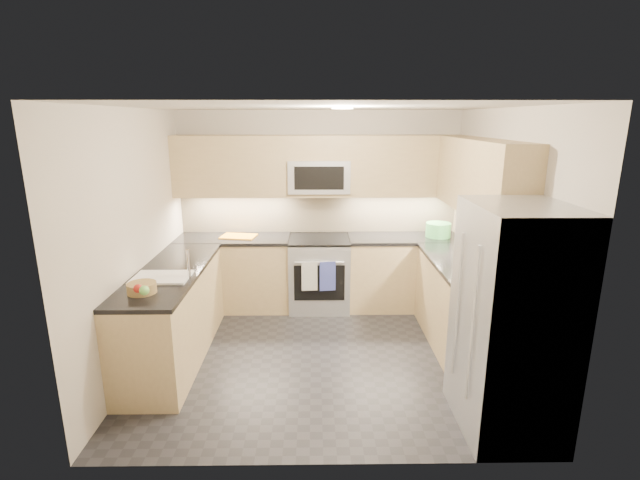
{
  "coord_description": "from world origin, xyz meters",
  "views": [
    {
      "loc": [
        -0.06,
        -4.39,
        2.4
      ],
      "look_at": [
        0.0,
        0.35,
        1.15
      ],
      "focal_mm": 26.0,
      "sensor_mm": 36.0,
      "label": 1
    }
  ],
  "objects_px": {
    "refrigerator": "(512,321)",
    "cutting_board": "(239,236)",
    "fruit_basket": "(142,288)",
    "utensil_bowl": "(438,230)",
    "gas_range": "(319,274)",
    "microwave": "(319,176)"
  },
  "relations": [
    {
      "from": "gas_range",
      "to": "cutting_board",
      "type": "distance_m",
      "value": 1.14
    },
    {
      "from": "utensil_bowl",
      "to": "fruit_basket",
      "type": "distance_m",
      "value": 3.62
    },
    {
      "from": "microwave",
      "to": "cutting_board",
      "type": "bearing_deg",
      "value": -175.83
    },
    {
      "from": "refrigerator",
      "to": "utensil_bowl",
      "type": "bearing_deg",
      "value": 88.52
    },
    {
      "from": "refrigerator",
      "to": "microwave",
      "type": "bearing_deg",
      "value": 119.62
    },
    {
      "from": "gas_range",
      "to": "fruit_basket",
      "type": "bearing_deg",
      "value": -129.15
    },
    {
      "from": "gas_range",
      "to": "fruit_basket",
      "type": "relative_size",
      "value": 3.7
    },
    {
      "from": "refrigerator",
      "to": "utensil_bowl",
      "type": "distance_m",
      "value": 2.45
    },
    {
      "from": "refrigerator",
      "to": "cutting_board",
      "type": "distance_m",
      "value": 3.5
    },
    {
      "from": "utensil_bowl",
      "to": "fruit_basket",
      "type": "relative_size",
      "value": 1.27
    },
    {
      "from": "refrigerator",
      "to": "fruit_basket",
      "type": "distance_m",
      "value": 3.04
    },
    {
      "from": "cutting_board",
      "to": "fruit_basket",
      "type": "bearing_deg",
      "value": -105.02
    },
    {
      "from": "refrigerator",
      "to": "gas_range",
      "type": "bearing_deg",
      "value": 120.88
    },
    {
      "from": "microwave",
      "to": "utensil_bowl",
      "type": "xyz_separation_m",
      "value": [
        1.51,
        -0.1,
        -0.67
      ]
    },
    {
      "from": "cutting_board",
      "to": "fruit_basket",
      "type": "height_order",
      "value": "fruit_basket"
    },
    {
      "from": "utensil_bowl",
      "to": "cutting_board",
      "type": "height_order",
      "value": "utensil_bowl"
    },
    {
      "from": "refrigerator",
      "to": "fruit_basket",
      "type": "xyz_separation_m",
      "value": [
        -3.0,
        0.52,
        0.08
      ]
    },
    {
      "from": "refrigerator",
      "to": "utensil_bowl",
      "type": "height_order",
      "value": "refrigerator"
    },
    {
      "from": "refrigerator",
      "to": "fruit_basket",
      "type": "bearing_deg",
      "value": 170.09
    },
    {
      "from": "refrigerator",
      "to": "cutting_board",
      "type": "relative_size",
      "value": 4.19
    },
    {
      "from": "utensil_bowl",
      "to": "gas_range",
      "type": "bearing_deg",
      "value": -179.11
    },
    {
      "from": "cutting_board",
      "to": "gas_range",
      "type": "bearing_deg",
      "value": -2.81
    }
  ]
}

